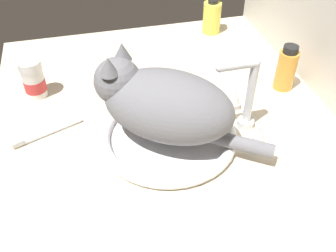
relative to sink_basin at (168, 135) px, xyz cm
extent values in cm
cube|color=beige|center=(-3.04, 1.07, -2.63)|extent=(109.04, 83.57, 3.00)
torus|color=white|center=(0.00, 0.00, 0.15)|extent=(31.95, 31.95, 2.55)
cylinder|color=white|center=(0.00, 0.00, -0.83)|extent=(28.12, 28.12, 0.60)
cylinder|color=silver|center=(0.00, 19.29, -0.18)|extent=(4.00, 4.00, 1.88)
cylinder|color=silver|center=(0.00, 19.29, 8.71)|extent=(2.00, 2.00, 15.91)
sphere|color=silver|center=(0.00, 19.29, 16.67)|extent=(2.20, 2.20, 2.20)
cylinder|color=silver|center=(0.00, 15.23, 16.67)|extent=(2.00, 8.12, 2.00)
sphere|color=silver|center=(0.00, 11.17, 16.67)|extent=(2.10, 2.10, 2.10)
cylinder|color=silver|center=(-7.33, 19.29, -0.33)|extent=(3.20, 3.20, 1.60)
cone|color=silver|center=(-7.33, 19.29, 2.87)|extent=(2.88, 2.88, 4.80)
cylinder|color=silver|center=(7.33, 19.29, -0.33)|extent=(3.20, 3.20, 1.60)
cone|color=silver|center=(7.33, 19.29, 2.87)|extent=(2.88, 2.88, 4.80)
ellipsoid|color=slate|center=(0.00, 0.00, 8.78)|extent=(32.09, 34.76, 14.70)
sphere|color=slate|center=(-6.79, -9.65, 12.25)|extent=(10.63, 10.63, 10.63)
cone|color=slate|center=(-4.18, -11.49, 17.96)|extent=(4.04, 4.04, 3.99)
cone|color=slate|center=(-9.39, -7.82, 17.96)|extent=(4.04, 4.04, 3.99)
ellipsoid|color=silver|center=(-9.08, -12.91, 11.19)|extent=(5.48, 5.17, 3.40)
ellipsoid|color=silver|center=(-5.94, -8.45, 8.04)|extent=(13.07, 12.60, 8.08)
cylinder|color=slate|center=(9.85, 14.01, 3.03)|extent=(10.44, 12.97, 3.20)
cylinder|color=gold|center=(-12.66, 35.60, 4.30)|extent=(5.18, 5.18, 10.86)
cylinder|color=black|center=(-12.66, 35.60, 10.63)|extent=(3.89, 3.89, 1.80)
cylinder|color=white|center=(-25.31, -29.72, 2.97)|extent=(5.48, 5.48, 8.19)
cylinder|color=#D13838|center=(-25.31, -29.72, 2.31)|extent=(5.65, 5.65, 3.27)
cylinder|color=white|center=(-25.31, -29.72, 8.21)|extent=(5.76, 5.76, 2.29)
cylinder|color=#E5DB4C|center=(-48.48, 27.21, 3.97)|extent=(5.91, 5.91, 10.18)
cylinder|color=black|center=(-48.48, 27.21, 9.66)|extent=(3.25, 3.25, 1.20)
cylinder|color=silver|center=(-8.83, -25.81, -0.63)|extent=(6.12, 13.91, 1.00)
cube|color=white|center=(-5.77, -33.80, -0.03)|extent=(2.05, 2.86, 1.20)
camera|label=1|loc=(62.61, -15.74, 59.01)|focal=40.31mm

